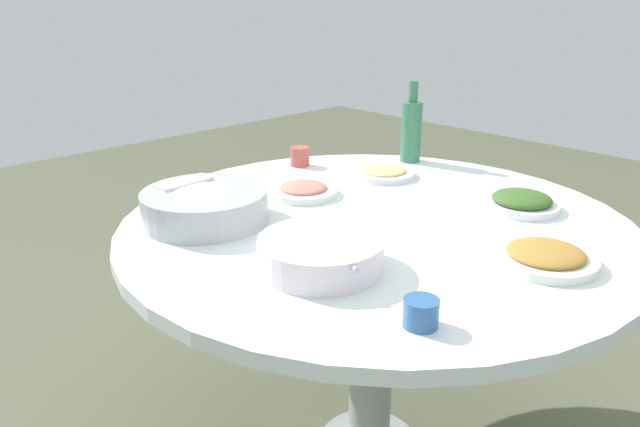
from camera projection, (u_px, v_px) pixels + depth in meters
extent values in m
cylinder|color=#99999E|center=(372.00, 344.00, 1.68)|extent=(0.12, 0.12, 0.68)
cylinder|color=white|center=(376.00, 226.00, 1.56)|extent=(1.31, 1.31, 0.03)
cylinder|color=#B2B5BA|center=(205.00, 206.00, 1.53)|extent=(0.32, 0.32, 0.08)
ellipsoid|color=white|center=(205.00, 205.00, 1.53)|extent=(0.26, 0.26, 0.09)
cube|color=white|center=(184.00, 182.00, 1.57)|extent=(0.06, 0.15, 0.01)
cylinder|color=white|center=(321.00, 254.00, 1.27)|extent=(0.27, 0.27, 0.07)
cylinder|color=black|center=(321.00, 256.00, 1.27)|extent=(0.24, 0.24, 0.05)
cylinder|color=silver|center=(321.00, 243.00, 1.26)|extent=(0.29, 0.10, 0.01)
cylinder|color=white|center=(384.00, 174.00, 1.91)|extent=(0.19, 0.19, 0.02)
ellipsoid|color=#D2C477|center=(384.00, 170.00, 1.90)|extent=(0.14, 0.14, 0.02)
cylinder|color=white|center=(545.00, 259.00, 1.30)|extent=(0.22, 0.22, 0.02)
ellipsoid|color=#A77932|center=(546.00, 253.00, 1.30)|extent=(0.17, 0.17, 0.03)
cylinder|color=white|center=(521.00, 205.00, 1.62)|extent=(0.20, 0.20, 0.02)
ellipsoid|color=#395F26|center=(522.00, 199.00, 1.62)|extent=(0.16, 0.16, 0.04)
cylinder|color=white|center=(304.00, 192.00, 1.74)|extent=(0.19, 0.19, 0.02)
ellipsoid|color=tan|center=(304.00, 187.00, 1.73)|extent=(0.14, 0.14, 0.03)
cylinder|color=#367753|center=(411.00, 132.00, 2.05)|extent=(0.07, 0.07, 0.20)
cylinder|color=#367753|center=(413.00, 92.00, 2.00)|extent=(0.03, 0.03, 0.07)
cylinder|color=#31609B|center=(421.00, 313.00, 1.06)|extent=(0.06, 0.06, 0.05)
cylinder|color=#BF5043|center=(300.00, 156.00, 2.02)|extent=(0.06, 0.06, 0.06)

